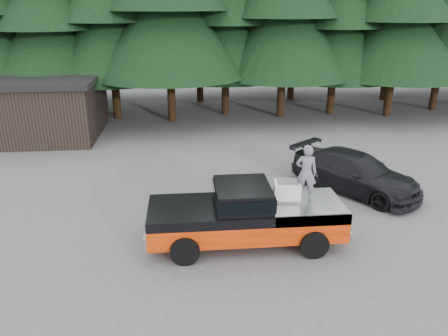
{
  "coord_description": "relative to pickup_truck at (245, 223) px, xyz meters",
  "views": [
    {
      "loc": [
        -0.29,
        -12.45,
        6.9
      ],
      "look_at": [
        0.89,
        0.0,
        2.19
      ],
      "focal_mm": 35.0,
      "sensor_mm": 36.0,
      "label": 1
    }
  ],
  "objects": [
    {
      "name": "air_compressor",
      "position": [
        1.28,
        0.2,
        0.93
      ],
      "size": [
        0.86,
        0.75,
        0.54
      ],
      "primitive_type": "cube",
      "rotation": [
        0.0,
        0.0,
        -0.14
      ],
      "color": "silver",
      "rests_on": "pickup_truck"
    },
    {
      "name": "utility_building",
      "position": [
        -10.47,
        12.79,
        1.0
      ],
      "size": [
        8.4,
        6.4,
        3.3
      ],
      "color": "black",
      "rests_on": "ground"
    },
    {
      "name": "parked_car",
      "position": [
        4.8,
        3.58,
        0.09
      ],
      "size": [
        4.84,
        5.43,
        1.51
      ],
      "primitive_type": "imported",
      "rotation": [
        0.0,
        0.0,
        0.65
      ],
      "color": "black",
      "rests_on": "ground"
    },
    {
      "name": "ground",
      "position": [
        -1.47,
        0.79,
        -0.67
      ],
      "size": [
        120.0,
        120.0,
        0.0
      ],
      "primitive_type": "plane",
      "color": "#48484B",
      "rests_on": "ground"
    },
    {
      "name": "pickup_truck",
      "position": [
        0.0,
        0.0,
        0.0
      ],
      "size": [
        6.0,
        2.04,
        1.33
      ],
      "primitive_type": null,
      "color": "red",
      "rests_on": "ground"
    },
    {
      "name": "man_on_bed",
      "position": [
        1.81,
        0.14,
        1.53
      ],
      "size": [
        0.71,
        0.56,
        1.73
      ],
      "primitive_type": "imported",
      "rotation": [
        0.0,
        0.0,
        2.89
      ],
      "color": "slate",
      "rests_on": "pickup_truck"
    },
    {
      "name": "truck_cab",
      "position": [
        -0.1,
        0.0,
        0.96
      ],
      "size": [
        1.66,
        1.9,
        0.59
      ],
      "primitive_type": "cube",
      "color": "black",
      "rests_on": "pickup_truck"
    }
  ]
}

